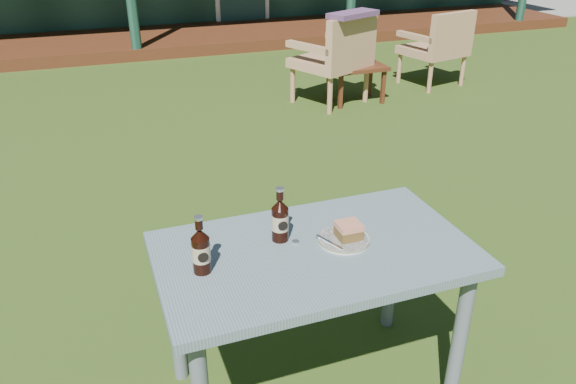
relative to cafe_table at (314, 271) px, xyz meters
name	(u,v)px	position (x,y,z in m)	size (l,w,h in m)	color
ground	(222,219)	(0.00, 1.60, -0.62)	(80.00, 80.00, 0.00)	#334916
cafe_table	(314,271)	(0.00, 0.00, 0.00)	(1.20, 0.70, 0.72)	slate
plate	(344,240)	(0.13, 0.01, 0.11)	(0.20, 0.20, 0.01)	silver
cake_slice	(349,230)	(0.15, 0.01, 0.15)	(0.09, 0.09, 0.06)	#513D1A
fork	(330,242)	(0.06, 0.00, 0.12)	(0.01, 0.14, 0.00)	silver
cola_bottle_near	(280,219)	(-0.10, 0.11, 0.19)	(0.07, 0.07, 0.22)	black
cola_bottle_far	(201,250)	(-0.43, 0.00, 0.19)	(0.07, 0.07, 0.22)	black
bottle_cap	(296,242)	(-0.05, 0.07, 0.11)	(0.03, 0.03, 0.01)	silver
armchair_left	(337,55)	(1.77, 3.66, -0.10)	(0.89, 0.87, 0.93)	tan
armchair_right	(439,44)	(3.17, 3.88, -0.13)	(0.76, 0.73, 0.87)	tan
floral_throw	(353,14)	(1.84, 3.48, 0.34)	(0.55, 0.23, 0.05)	#5C3A5E
side_table	(357,71)	(2.00, 3.64, -0.28)	(0.60, 0.40, 0.40)	#492311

